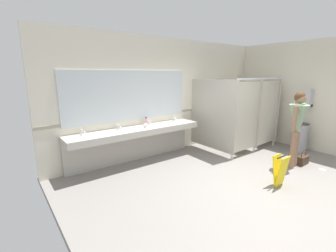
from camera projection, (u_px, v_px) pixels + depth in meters
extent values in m
cube|color=gray|center=(251.00, 184.00, 4.49)|extent=(6.61, 5.53, 0.10)
cube|color=beige|center=(172.00, 96.00, 6.12)|extent=(6.61, 0.12, 2.93)
cube|color=beige|center=(325.00, 97.00, 5.95)|extent=(0.12, 5.53, 2.93)
cube|color=#9E937F|center=(173.00, 112.00, 6.16)|extent=(6.61, 0.01, 0.06)
cube|color=#B2ADA3|center=(138.00, 131.00, 5.25)|extent=(3.20, 0.57, 0.14)
cube|color=#B2ADA3|center=(133.00, 146.00, 5.53)|extent=(3.20, 0.08, 0.70)
cube|color=#ADADA8|center=(85.00, 139.00, 4.52)|extent=(0.42, 0.31, 0.11)
cylinder|color=silver|center=(81.00, 132.00, 4.67)|extent=(0.04, 0.04, 0.11)
cylinder|color=silver|center=(82.00, 130.00, 4.62)|extent=(0.03, 0.11, 0.03)
sphere|color=silver|center=(85.00, 133.00, 4.72)|extent=(0.04, 0.04, 0.04)
cube|color=#ADADA8|center=(122.00, 133.00, 4.99)|extent=(0.42, 0.31, 0.11)
cylinder|color=silver|center=(118.00, 127.00, 5.14)|extent=(0.04, 0.04, 0.11)
cylinder|color=silver|center=(119.00, 125.00, 5.08)|extent=(0.03, 0.11, 0.03)
sphere|color=silver|center=(120.00, 127.00, 5.19)|extent=(0.04, 0.04, 0.04)
cube|color=#ADADA8|center=(153.00, 128.00, 5.45)|extent=(0.42, 0.31, 0.11)
cylinder|color=silver|center=(148.00, 122.00, 5.60)|extent=(0.04, 0.04, 0.11)
cylinder|color=silver|center=(149.00, 121.00, 5.55)|extent=(0.03, 0.11, 0.03)
sphere|color=silver|center=(150.00, 123.00, 5.66)|extent=(0.04, 0.04, 0.04)
cube|color=#ADADA8|center=(179.00, 124.00, 5.92)|extent=(0.42, 0.31, 0.11)
cylinder|color=silver|center=(174.00, 119.00, 6.07)|extent=(0.04, 0.04, 0.11)
cylinder|color=silver|center=(175.00, 117.00, 6.02)|extent=(0.03, 0.11, 0.03)
sphere|color=silver|center=(176.00, 119.00, 6.13)|extent=(0.04, 0.04, 0.04)
cube|color=silver|center=(131.00, 96.00, 5.30)|extent=(3.10, 0.02, 1.14)
cube|color=#B2AD9E|center=(212.00, 115.00, 5.97)|extent=(0.03, 1.51, 1.79)
cylinder|color=silver|center=(232.00, 157.00, 5.64)|extent=(0.05, 0.05, 0.12)
cube|color=#B2AD9E|center=(235.00, 111.00, 6.52)|extent=(0.03, 1.51, 1.79)
cylinder|color=silver|center=(254.00, 149.00, 6.19)|extent=(0.05, 0.05, 0.12)
cube|color=#B2AD9E|center=(255.00, 108.00, 7.08)|extent=(0.03, 1.51, 1.79)
cylinder|color=silver|center=(273.00, 143.00, 6.75)|extent=(0.05, 0.05, 0.12)
cube|color=#B2AD9E|center=(247.00, 117.00, 5.68)|extent=(0.87, 0.03, 1.69)
cube|color=#B2AD9E|center=(268.00, 113.00, 6.24)|extent=(0.87, 0.05, 1.69)
cube|color=#B7BABF|center=(262.00, 79.00, 5.76)|extent=(1.97, 0.04, 0.04)
cube|color=#B7BABF|center=(310.00, 98.00, 6.13)|extent=(0.33, 0.12, 0.49)
cube|color=black|center=(311.00, 106.00, 6.12)|extent=(0.25, 0.01, 0.06)
cylinder|color=#99999E|center=(300.00, 138.00, 6.19)|extent=(0.35, 0.35, 0.74)
cylinder|color=#333338|center=(302.00, 124.00, 6.11)|extent=(0.36, 0.36, 0.03)
cylinder|color=#8C664C|center=(295.00, 149.00, 5.15)|extent=(0.11, 0.11, 0.82)
cylinder|color=#8C664C|center=(293.00, 150.00, 5.03)|extent=(0.11, 0.11, 0.82)
cone|color=gray|center=(298.00, 121.00, 4.95)|extent=(0.46, 0.46, 0.70)
cube|color=gray|center=(300.00, 106.00, 4.88)|extent=(0.47, 0.23, 0.10)
cylinder|color=#8C664C|center=(301.00, 115.00, 5.11)|extent=(0.08, 0.08, 0.53)
cylinder|color=#8C664C|center=(295.00, 119.00, 4.75)|extent=(0.08, 0.08, 0.53)
sphere|color=#8C664C|center=(301.00, 98.00, 4.84)|extent=(0.22, 0.22, 0.22)
sphere|color=#472D19|center=(300.00, 97.00, 4.84)|extent=(0.23, 0.23, 0.23)
cube|color=#3F2D1E|center=(303.00, 160.00, 5.30)|extent=(0.32, 0.13, 0.20)
torus|color=#3F2D1E|center=(304.00, 155.00, 5.27)|extent=(0.24, 0.02, 0.24)
cylinder|color=#D899B2|center=(146.00, 122.00, 5.54)|extent=(0.07, 0.07, 0.17)
cylinder|color=black|center=(146.00, 118.00, 5.52)|extent=(0.03, 0.03, 0.04)
cylinder|color=white|center=(146.00, 126.00, 5.31)|extent=(0.07, 0.07, 0.08)
cube|color=yellow|center=(282.00, 172.00, 4.20)|extent=(0.28, 0.10, 0.59)
cube|color=yellow|center=(278.00, 170.00, 4.27)|extent=(0.28, 0.10, 0.59)
cylinder|color=black|center=(282.00, 157.00, 4.17)|extent=(0.28, 0.02, 0.02)
cylinder|color=#B7BABF|center=(323.00, 170.00, 5.03)|extent=(0.14, 0.14, 0.01)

